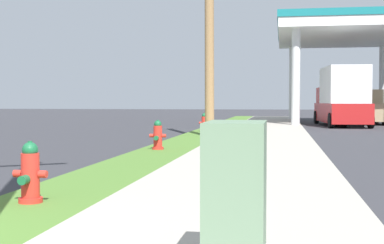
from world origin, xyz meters
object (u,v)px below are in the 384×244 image
fire_hydrant_nearest (30,176)px  truck_red_on_apron (342,98)px  fire_hydrant_third (204,123)px  utility_pole_midground (209,15)px  utility_cabinet (236,204)px  truck_tan_at_forecourt (362,108)px  fire_hydrant_second (158,137)px  car_navy_by_near_pump (359,110)px

fire_hydrant_nearest → truck_red_on_apron: size_ratio=0.11×
fire_hydrant_nearest → fire_hydrant_third: same height
utility_pole_midground → truck_red_on_apron: size_ratio=1.26×
utility_cabinet → truck_tan_at_forecourt: 29.45m
fire_hydrant_nearest → utility_pole_midground: utility_pole_midground is taller
fire_hydrant_second → fire_hydrant_third: same height
car_navy_by_near_pump → truck_tan_at_forecourt: bearing=-94.3°
fire_hydrant_third → truck_tan_at_forecourt: bearing=56.3°
fire_hydrant_second → truck_tan_at_forecourt: size_ratio=0.14×
car_navy_by_near_pump → truck_tan_at_forecourt: 3.39m
utility_cabinet → car_navy_by_near_pump: car_navy_by_near_pump is taller
truck_tan_at_forecourt → truck_red_on_apron: bearing=-115.7°
fire_hydrant_second → utility_pole_midground: 6.68m
fire_hydrant_second → car_navy_by_near_pump: size_ratio=0.17×
utility_cabinet → truck_tan_at_forecourt: truck_tan_at_forecourt is taller
car_navy_by_near_pump → truck_tan_at_forecourt: size_ratio=0.82×
fire_hydrant_third → utility_pole_midground: bearing=-78.1°
fire_hydrant_second → truck_tan_at_forecourt: bearing=68.3°
utility_pole_midground → fire_hydrant_second: bearing=-96.2°
car_navy_by_near_pump → fire_hydrant_nearest: bearing=-104.8°
fire_hydrant_second → car_navy_by_near_pump: bearing=70.7°
fire_hydrant_third → truck_tan_at_forecourt: 13.94m
truck_red_on_apron → utility_cabinet: bearing=-97.7°
truck_red_on_apron → fire_hydrant_third: bearing=-126.3°
fire_hydrant_nearest → car_navy_by_near_pump: bearing=75.2°
utility_cabinet → truck_red_on_apron: 26.10m
truck_tan_at_forecourt → fire_hydrant_second: bearing=-111.7°
utility_pole_midground → truck_tan_at_forecourt: bearing=63.1°
car_navy_by_near_pump → truck_red_on_apron: truck_red_on_apron is taller
fire_hydrant_second → truck_red_on_apron: truck_red_on_apron is taller
fire_hydrant_second → fire_hydrant_third: bearing=89.7°
truck_tan_at_forecourt → truck_red_on_apron: size_ratio=0.84×
fire_hydrant_nearest → fire_hydrant_second: size_ratio=1.00×
utility_cabinet → fire_hydrant_nearest: bearing=139.8°
fire_hydrant_third → fire_hydrant_nearest: bearing=-89.8°
fire_hydrant_nearest → truck_red_on_apron: truck_red_on_apron is taller
fire_hydrant_third → utility_pole_midground: 4.68m
fire_hydrant_second → truck_tan_at_forecourt: truck_tan_at_forecourt is taller
utility_pole_midground → truck_tan_at_forecourt: 16.25m
truck_red_on_apron → fire_hydrant_second: bearing=-110.8°
fire_hydrant_second → utility_cabinet: utility_cabinet is taller
fire_hydrant_nearest → fire_hydrant_third: size_ratio=1.00×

